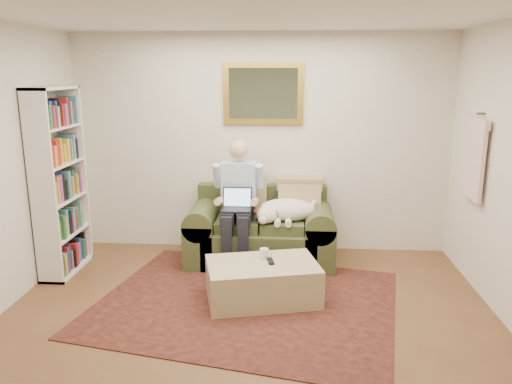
# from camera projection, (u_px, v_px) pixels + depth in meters

# --- Properties ---
(room_shell) EXTENTS (4.51, 5.00, 2.61)m
(room_shell) POSITION_uv_depth(u_px,v_px,m) (244.00, 183.00, 3.90)
(room_shell) COLOR brown
(room_shell) RESTS_ON ground
(rug) EXTENTS (3.13, 2.70, 0.01)m
(rug) POSITION_uv_depth(u_px,v_px,m) (246.00, 302.00, 4.76)
(rug) COLOR black
(rug) RESTS_ON room_shell
(sofa) EXTENTS (1.67, 0.85, 1.00)m
(sofa) POSITION_uv_depth(u_px,v_px,m) (261.00, 237.00, 5.78)
(sofa) COLOR #454C28
(sofa) RESTS_ON room_shell
(seated_man) EXTENTS (0.55, 0.78, 1.40)m
(seated_man) POSITION_uv_depth(u_px,v_px,m) (237.00, 205.00, 5.55)
(seated_man) COLOR #8CB2D8
(seated_man) RESTS_ON sofa
(laptop) EXTENTS (0.32, 0.26, 0.23)m
(laptop) POSITION_uv_depth(u_px,v_px,m) (237.00, 204.00, 5.48)
(laptop) COLOR black
(laptop) RESTS_ON seated_man
(sleeping_dog) EXTENTS (0.69, 0.43, 0.26)m
(sleeping_dog) POSITION_uv_depth(u_px,v_px,m) (287.00, 210.00, 5.59)
(sleeping_dog) COLOR white
(sleeping_dog) RESTS_ON sofa
(ottoman) EXTENTS (1.17, 0.89, 0.38)m
(ottoman) POSITION_uv_depth(u_px,v_px,m) (262.00, 282.00, 4.78)
(ottoman) COLOR #C8BB85
(ottoman) RESTS_ON room_shell
(coffee_mug) EXTENTS (0.08, 0.08, 0.10)m
(coffee_mug) POSITION_uv_depth(u_px,v_px,m) (264.00, 254.00, 4.84)
(coffee_mug) COLOR white
(coffee_mug) RESTS_ON ottoman
(tv_remote) EXTENTS (0.08, 0.16, 0.02)m
(tv_remote) POSITION_uv_depth(u_px,v_px,m) (271.00, 261.00, 4.75)
(tv_remote) COLOR black
(tv_remote) RESTS_ON ottoman
(bookshelf) EXTENTS (0.28, 0.80, 2.00)m
(bookshelf) POSITION_uv_depth(u_px,v_px,m) (59.00, 182.00, 5.32)
(bookshelf) COLOR white
(bookshelf) RESTS_ON room_shell
(wall_mirror) EXTENTS (0.94, 0.04, 0.72)m
(wall_mirror) POSITION_uv_depth(u_px,v_px,m) (263.00, 93.00, 5.81)
(wall_mirror) COLOR gold
(wall_mirror) RESTS_ON room_shell
(hanging_shirt) EXTENTS (0.06, 0.52, 0.90)m
(hanging_shirt) POSITION_uv_depth(u_px,v_px,m) (475.00, 154.00, 4.95)
(hanging_shirt) COLOR #F7CDCC
(hanging_shirt) RESTS_ON room_shell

